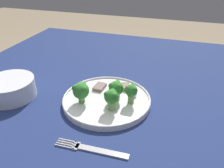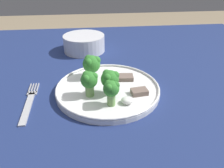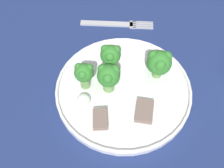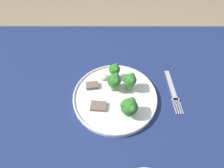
# 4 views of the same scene
# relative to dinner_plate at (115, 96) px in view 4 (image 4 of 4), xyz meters

# --- Properties ---
(table) EXTENTS (1.25, 1.00, 0.70)m
(table) POSITION_rel_dinner_plate_xyz_m (0.03, 0.10, -0.10)
(table) COLOR navy
(table) RESTS_ON ground_plane
(dinner_plate) EXTENTS (0.26, 0.26, 0.02)m
(dinner_plate) POSITION_rel_dinner_plate_xyz_m (0.00, 0.00, 0.00)
(dinner_plate) COLOR white
(dinner_plate) RESTS_ON table
(fork) EXTENTS (0.03, 0.17, 0.00)m
(fork) POSITION_rel_dinner_plate_xyz_m (-0.19, -0.03, -0.01)
(fork) COLOR #B2B2B7
(fork) RESTS_ON table
(broccoli_floret_near_rim_left) EXTENTS (0.04, 0.04, 0.06)m
(broccoli_floret_near_rim_left) POSITION_rel_dinner_plate_xyz_m (-0.05, -0.03, 0.04)
(broccoli_floret_near_rim_left) COLOR #709E56
(broccoli_floret_near_rim_left) RESTS_ON dinner_plate
(broccoli_floret_center_left) EXTENTS (0.05, 0.05, 0.06)m
(broccoli_floret_center_left) POSITION_rel_dinner_plate_xyz_m (-0.04, 0.06, 0.04)
(broccoli_floret_center_left) COLOR #709E56
(broccoli_floret_center_left) RESTS_ON dinner_plate
(broccoli_floret_back_left) EXTENTS (0.04, 0.04, 0.06)m
(broccoli_floret_back_left) POSITION_rel_dinner_plate_xyz_m (0.00, -0.07, 0.04)
(broccoli_floret_back_left) COLOR #709E56
(broccoli_floret_back_left) RESTS_ON dinner_plate
(broccoli_floret_front_left) EXTENTS (0.04, 0.04, 0.06)m
(broccoli_floret_front_left) POSITION_rel_dinner_plate_xyz_m (0.00, -0.03, 0.04)
(broccoli_floret_front_left) COLOR #709E56
(broccoli_floret_front_left) RESTS_ON dinner_plate
(meat_slice_front_slice) EXTENTS (0.05, 0.03, 0.01)m
(meat_slice_front_slice) POSITION_rel_dinner_plate_xyz_m (0.05, 0.04, 0.01)
(meat_slice_front_slice) COLOR #756056
(meat_slice_front_slice) RESTS_ON dinner_plate
(meat_slice_middle_slice) EXTENTS (0.04, 0.03, 0.01)m
(meat_slice_middle_slice) POSITION_rel_dinner_plate_xyz_m (0.07, -0.04, 0.01)
(meat_slice_middle_slice) COLOR #756056
(meat_slice_middle_slice) RESTS_ON dinner_plate
(sauce_dollop) EXTENTS (0.03, 0.03, 0.02)m
(sauce_dollop) POSITION_rel_dinner_plate_xyz_m (0.04, -0.07, 0.01)
(sauce_dollop) COLOR white
(sauce_dollop) RESTS_ON dinner_plate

